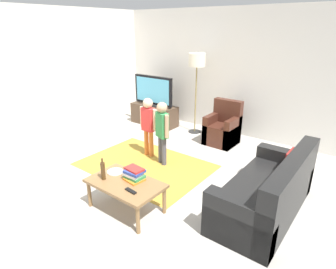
# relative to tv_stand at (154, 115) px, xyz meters

# --- Properties ---
(ground) EXTENTS (7.80, 7.80, 0.00)m
(ground) POSITION_rel_tv_stand_xyz_m (1.74, -2.30, -0.24)
(ground) COLOR #B2ADA3
(wall_back) EXTENTS (6.00, 0.12, 2.70)m
(wall_back) POSITION_rel_tv_stand_xyz_m (1.74, 0.70, 1.11)
(wall_back) COLOR silver
(wall_back) RESTS_ON ground
(wall_left) EXTENTS (0.12, 6.00, 2.70)m
(wall_left) POSITION_rel_tv_stand_xyz_m (-1.26, -2.30, 1.11)
(wall_left) COLOR silver
(wall_left) RESTS_ON ground
(area_rug) EXTENTS (2.20, 1.60, 0.01)m
(area_rug) POSITION_rel_tv_stand_xyz_m (1.32, -1.81, -0.24)
(area_rug) COLOR #B28C33
(area_rug) RESTS_ON ground
(tv_stand) EXTENTS (1.20, 0.44, 0.50)m
(tv_stand) POSITION_rel_tv_stand_xyz_m (0.00, 0.00, 0.00)
(tv_stand) COLOR #4C3828
(tv_stand) RESTS_ON ground
(tv) EXTENTS (1.10, 0.28, 0.71)m
(tv) POSITION_rel_tv_stand_xyz_m (0.00, -0.02, 0.60)
(tv) COLOR black
(tv) RESTS_ON tv_stand
(couch) EXTENTS (0.80, 1.80, 0.86)m
(couch) POSITION_rel_tv_stand_xyz_m (3.53, -1.85, 0.05)
(couch) COLOR black
(couch) RESTS_ON ground
(armchair) EXTENTS (0.60, 0.60, 0.90)m
(armchair) POSITION_rel_tv_stand_xyz_m (1.92, -0.04, 0.05)
(armchair) COLOR #472319
(armchair) RESTS_ON ground
(floor_lamp) EXTENTS (0.36, 0.36, 1.78)m
(floor_lamp) POSITION_rel_tv_stand_xyz_m (1.10, 0.15, 1.30)
(floor_lamp) COLOR #262626
(floor_lamp) RESTS_ON ground
(child_near_tv) EXTENTS (0.37, 0.18, 1.12)m
(child_near_tv) POSITION_rel_tv_stand_xyz_m (1.10, -1.46, 0.43)
(child_near_tv) COLOR orange
(child_near_tv) RESTS_ON ground
(child_center) EXTENTS (0.36, 0.21, 1.13)m
(child_center) POSITION_rel_tv_stand_xyz_m (1.52, -1.57, 0.44)
(child_center) COLOR #4C4C59
(child_center) RESTS_ON ground
(coffee_table) EXTENTS (1.00, 0.60, 0.42)m
(coffee_table) POSITION_rel_tv_stand_xyz_m (1.99, -2.92, 0.13)
(coffee_table) COLOR olive
(coffee_table) RESTS_ON ground
(book_stack) EXTENTS (0.28, 0.24, 0.16)m
(book_stack) POSITION_rel_tv_stand_xyz_m (2.04, -2.81, 0.26)
(book_stack) COLOR orange
(book_stack) RESTS_ON coffee_table
(bottle) EXTENTS (0.06, 0.06, 0.30)m
(bottle) POSITION_rel_tv_stand_xyz_m (1.71, -3.04, 0.30)
(bottle) COLOR #4C3319
(bottle) RESTS_ON coffee_table
(tv_remote) EXTENTS (0.17, 0.06, 0.02)m
(tv_remote) POSITION_rel_tv_stand_xyz_m (2.21, -3.04, 0.19)
(tv_remote) COLOR black
(tv_remote) RESTS_ON coffee_table
(plate) EXTENTS (0.22, 0.22, 0.02)m
(plate) POSITION_rel_tv_stand_xyz_m (1.69, -2.82, 0.18)
(plate) COLOR white
(plate) RESTS_ON coffee_table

